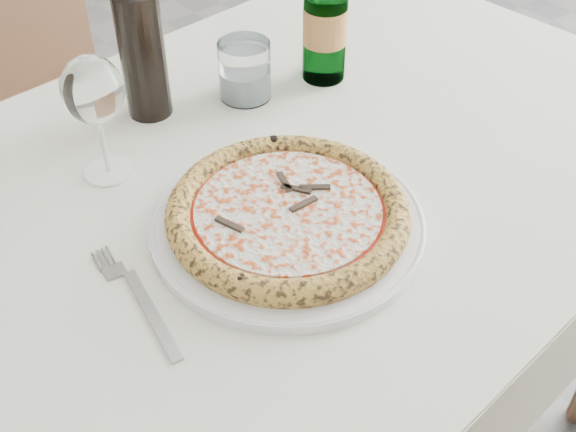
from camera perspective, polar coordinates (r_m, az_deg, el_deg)
name	(u,v)px	position (r m, az deg, el deg)	size (l,w,h in m)	color
dining_table	(244,236)	(1.03, -3.50, -1.63)	(1.51, 0.97, 0.76)	brown
chair_far	(40,76)	(1.75, -19.02, 10.43)	(0.48, 0.48, 0.93)	brown
plate	(288,223)	(0.91, 0.00, -0.53)	(0.35, 0.35, 0.02)	white
pizza	(288,212)	(0.90, 0.00, 0.30)	(0.31, 0.31, 0.03)	tan
fork	(140,301)	(0.84, -11.61, -6.57)	(0.04, 0.21, 0.00)	#969696
wine_glass	(93,93)	(0.96, -15.16, 9.37)	(0.08, 0.08, 0.18)	white
tumbler	(245,74)	(1.15, -3.43, 11.15)	(0.08, 0.08, 0.09)	white
beer_bottle	(325,16)	(1.17, 2.97, 15.54)	(0.07, 0.07, 0.27)	#226630
wine_bottle	(141,43)	(1.09, -11.55, 13.26)	(0.07, 0.07, 0.27)	black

